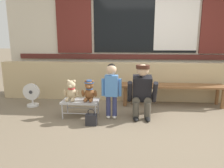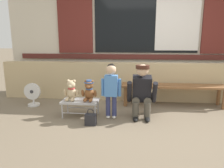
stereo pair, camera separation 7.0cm
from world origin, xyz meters
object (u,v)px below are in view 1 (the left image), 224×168
(small_display_bench, at_px, (81,102))
(adult_crouching, at_px, (143,91))
(wooden_bench_long, at_px, (172,88))
(child_standing, at_px, (111,85))
(teddy_bear_plain, at_px, (71,91))
(floor_fan, at_px, (32,95))
(teddy_bear_with_hat, at_px, (89,91))
(handbag_on_ground, at_px, (91,119))

(small_display_bench, relative_size, adult_crouching, 0.67)
(wooden_bench_long, distance_m, child_standing, 1.47)
(teddy_bear_plain, bearing_deg, floor_fan, 153.63)
(wooden_bench_long, xyz_separation_m, child_standing, (-1.19, -0.83, 0.22))
(small_display_bench, distance_m, child_standing, 0.64)
(teddy_bear_with_hat, bearing_deg, handbag_on_ground, -75.28)
(adult_crouching, bearing_deg, small_display_bench, -177.65)
(child_standing, xyz_separation_m, handbag_on_ground, (-0.30, -0.34, -0.50))
(wooden_bench_long, distance_m, teddy_bear_plain, 2.07)
(small_display_bench, xyz_separation_m, teddy_bear_plain, (-0.16, 0.00, 0.20))
(child_standing, bearing_deg, handbag_on_ground, -130.74)
(teddy_bear_with_hat, relative_size, floor_fan, 0.76)
(small_display_bench, height_order, handbag_on_ground, small_display_bench)
(teddy_bear_with_hat, height_order, floor_fan, teddy_bear_with_hat)
(teddy_bear_with_hat, relative_size, adult_crouching, 0.38)
(teddy_bear_plain, distance_m, teddy_bear_with_hat, 0.32)
(child_standing, relative_size, floor_fan, 2.00)
(teddy_bear_plain, height_order, floor_fan, teddy_bear_plain)
(teddy_bear_plain, bearing_deg, adult_crouching, 1.98)
(handbag_on_ground, distance_m, floor_fan, 1.64)
(floor_fan, bearing_deg, teddy_bear_plain, -26.37)
(wooden_bench_long, distance_m, adult_crouching, 1.01)
(teddy_bear_with_hat, xyz_separation_m, floor_fan, (-1.29, 0.48, -0.23))
(teddy_bear_with_hat, distance_m, child_standing, 0.41)
(child_standing, relative_size, adult_crouching, 1.01)
(small_display_bench, xyz_separation_m, teddy_bear_with_hat, (0.16, 0.00, 0.21))
(child_standing, bearing_deg, teddy_bear_with_hat, 175.69)
(small_display_bench, distance_m, handbag_on_ground, 0.48)
(child_standing, xyz_separation_m, floor_fan, (-1.69, 0.51, -0.35))
(wooden_bench_long, height_order, child_standing, child_standing)
(child_standing, distance_m, handbag_on_ground, 0.67)
(adult_crouching, height_order, floor_fan, adult_crouching)
(teddy_bear_with_hat, distance_m, handbag_on_ground, 0.54)
(teddy_bear_plain, height_order, adult_crouching, adult_crouching)
(wooden_bench_long, height_order, adult_crouching, adult_crouching)
(teddy_bear_plain, xyz_separation_m, handbag_on_ground, (0.42, -0.37, -0.37))
(wooden_bench_long, xyz_separation_m, floor_fan, (-2.88, -0.32, -0.13))
(teddy_bear_plain, relative_size, child_standing, 0.38)
(teddy_bear_with_hat, distance_m, adult_crouching, 0.93)
(child_standing, height_order, floor_fan, child_standing)
(wooden_bench_long, relative_size, teddy_bear_with_hat, 5.78)
(child_standing, height_order, adult_crouching, child_standing)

